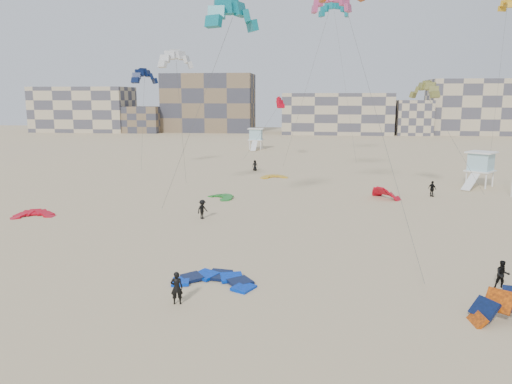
# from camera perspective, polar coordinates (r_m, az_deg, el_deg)

# --- Properties ---
(ground) EXTENTS (320.00, 320.00, 0.00)m
(ground) POSITION_cam_1_polar(r_m,az_deg,el_deg) (26.18, -2.90, -13.86)
(ground) COLOR tan
(ground) RESTS_ON ground
(kite_ground_blue) EXTENTS (5.11, 5.31, 0.91)m
(kite_ground_blue) POSITION_cam_1_polar(r_m,az_deg,el_deg) (30.33, -4.77, -10.33)
(kite_ground_blue) COLOR #0034F1
(kite_ground_blue) RESTS_ON ground
(kite_ground_red) EXTENTS (4.57, 4.72, 1.62)m
(kite_ground_red) POSITION_cam_1_polar(r_m,az_deg,el_deg) (50.78, -24.09, -2.57)
(kite_ground_red) COLOR red
(kite_ground_red) RESTS_ON ground
(kite_ground_green) EXTENTS (4.55, 4.53, 1.05)m
(kite_ground_green) POSITION_cam_1_polar(r_m,az_deg,el_deg) (54.80, -3.99, -0.71)
(kite_ground_green) COLOR #1B8229
(kite_ground_green) RESTS_ON ground
(kite_ground_red_far) EXTENTS (5.05, 5.04, 3.64)m
(kite_ground_red_far) POSITION_cam_1_polar(r_m,az_deg,el_deg) (56.44, 14.60, -0.70)
(kite_ground_red_far) COLOR red
(kite_ground_red_far) RESTS_ON ground
(kite_ground_yellow) EXTENTS (4.34, 4.47, 0.81)m
(kite_ground_yellow) POSITION_cam_1_polar(r_m,az_deg,el_deg) (68.59, 2.08, 1.64)
(kite_ground_yellow) COLOR gold
(kite_ground_yellow) RESTS_ON ground
(kitesurfer_main) EXTENTS (0.72, 0.54, 1.81)m
(kitesurfer_main) POSITION_cam_1_polar(r_m,az_deg,el_deg) (27.41, -9.05, -10.76)
(kitesurfer_main) COLOR black
(kitesurfer_main) RESTS_ON ground
(kitesurfer_b) EXTENTS (0.83, 0.66, 1.68)m
(kitesurfer_b) POSITION_cam_1_polar(r_m,az_deg,el_deg) (32.41, 26.34, -8.48)
(kitesurfer_b) COLOR black
(kitesurfer_b) RESTS_ON ground
(kitesurfer_c) EXTENTS (1.18, 1.32, 1.77)m
(kitesurfer_c) POSITION_cam_1_polar(r_m,az_deg,el_deg) (45.53, -6.14, -1.98)
(kitesurfer_c) COLOR black
(kitesurfer_c) RESTS_ON ground
(kitesurfer_d) EXTENTS (0.97, 1.09, 1.77)m
(kitesurfer_d) POSITION_cam_1_polar(r_m,az_deg,el_deg) (58.72, 19.49, 0.35)
(kitesurfer_d) COLOR black
(kitesurfer_d) RESTS_ON ground
(kitesurfer_e) EXTENTS (0.82, 0.56, 1.62)m
(kitesurfer_e) POSITION_cam_1_polar(r_m,az_deg,el_deg) (74.85, -0.13, 3.05)
(kitesurfer_e) COLOR black
(kitesurfer_e) RESTS_ON ground
(kitesurfer_f) EXTENTS (0.89, 1.55, 1.60)m
(kitesurfer_f) POSITION_cam_1_polar(r_m,az_deg,el_deg) (82.29, 24.18, 2.80)
(kitesurfer_f) COLOR black
(kitesurfer_f) RESTS_ON ground
(kite_fly_teal_a) EXTENTS (10.08, 6.38, 17.80)m
(kite_fly_teal_a) POSITION_cam_1_polar(r_m,az_deg,el_deg) (42.23, -2.69, 19.28)
(kite_fly_teal_a) COLOR #0B858E
(kite_fly_teal_a) RESTS_ON ground
(kite_fly_grey) EXTENTS (5.02, 6.53, 14.99)m
(kite_fly_grey) POSITION_cam_1_polar(r_m,az_deg,el_deg) (54.43, -9.12, 14.57)
(kite_fly_grey) COLOR white
(kite_fly_grey) RESTS_ON ground
(kite_fly_pink) EXTENTS (8.34, 14.33, 21.57)m
(kite_fly_pink) POSITION_cam_1_polar(r_m,az_deg,el_deg) (60.51, 8.59, 20.45)
(kite_fly_pink) COLOR #C24A71
(kite_fly_pink) RESTS_ON ground
(kite_fly_olive) EXTENTS (8.34, 5.92, 11.86)m
(kite_fly_olive) POSITION_cam_1_polar(r_m,az_deg,el_deg) (57.76, 18.72, 10.83)
(kite_fly_olive) COLOR olive
(kite_fly_olive) RESTS_ON ground
(kite_fly_yellow) EXTENTS (3.74, 4.05, 23.63)m
(kite_fly_yellow) POSITION_cam_1_polar(r_m,az_deg,el_deg) (80.60, 26.80, 18.66)
(kite_fly_yellow) COLOR gold
(kite_fly_yellow) RESTS_ON ground
(kite_fly_navy) EXTENTS (5.62, 8.90, 14.25)m
(kite_fly_navy) POSITION_cam_1_polar(r_m,az_deg,el_deg) (75.17, -12.62, 12.63)
(kite_fly_navy) COLOR #091646
(kite_fly_navy) RESTS_ON ground
(kite_fly_teal_b) EXTENTS (6.29, 10.13, 24.61)m
(kite_fly_teal_b) POSITION_cam_1_polar(r_m,az_deg,el_deg) (84.47, 8.92, 19.80)
(kite_fly_teal_b) COLOR #0B858E
(kite_fly_teal_b) RESTS_ON ground
(kite_fly_red) EXTENTS (7.26, 12.77, 10.17)m
(kite_fly_red) POSITION_cam_1_polar(r_m,az_deg,el_deg) (89.62, 2.77, 10.06)
(kite_fly_red) COLOR red
(kite_fly_red) RESTS_ON ground
(lifeguard_tower_near) EXTENTS (4.32, 6.56, 4.36)m
(lifeguard_tower_near) POSITION_cam_1_polar(r_m,az_deg,el_deg) (67.24, 24.26, 2.37)
(lifeguard_tower_near) COLOR white
(lifeguard_tower_near) RESTS_ON ground
(lifeguard_tower_far) EXTENTS (3.20, 6.08, 4.44)m
(lifeguard_tower_far) POSITION_cam_1_polar(r_m,az_deg,el_deg) (105.90, -0.01, 6.09)
(lifeguard_tower_far) COLOR white
(lifeguard_tower_far) RESTS_ON ground
(condo_west_a) EXTENTS (30.00, 15.00, 14.00)m
(condo_west_a) POSITION_cam_1_polar(r_m,az_deg,el_deg) (170.45, -19.10, 8.91)
(condo_west_a) COLOR tan
(condo_west_a) RESTS_ON ground
(condo_west_b) EXTENTS (28.00, 14.00, 18.00)m
(condo_west_b) POSITION_cam_1_polar(r_m,az_deg,el_deg) (161.10, -5.39, 10.08)
(condo_west_b) COLOR brown
(condo_west_b) RESTS_ON ground
(condo_mid) EXTENTS (32.00, 16.00, 12.00)m
(condo_mid) POSITION_cam_1_polar(r_m,az_deg,el_deg) (153.62, 9.22, 8.84)
(condo_mid) COLOR tan
(condo_mid) RESTS_ON ground
(condo_east) EXTENTS (26.00, 14.00, 16.00)m
(condo_east) POSITION_cam_1_polar(r_m,az_deg,el_deg) (162.08, 23.66, 8.89)
(condo_east) COLOR tan
(condo_east) RESTS_ON ground
(condo_fill_left) EXTENTS (12.00, 10.00, 8.00)m
(condo_fill_left) POSITION_cam_1_polar(r_m,az_deg,el_deg) (160.96, -12.87, 8.08)
(condo_fill_left) COLOR brown
(condo_fill_left) RESTS_ON ground
(condo_fill_right) EXTENTS (10.00, 10.00, 10.00)m
(condo_fill_right) POSITION_cam_1_polar(r_m,az_deg,el_deg) (154.08, 17.52, 8.12)
(condo_fill_right) COLOR tan
(condo_fill_right) RESTS_ON ground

